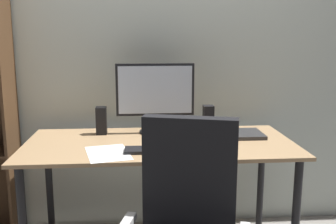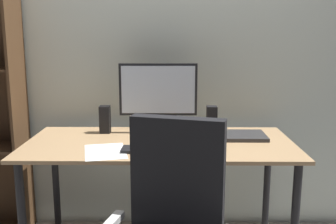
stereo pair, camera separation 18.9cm
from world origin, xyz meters
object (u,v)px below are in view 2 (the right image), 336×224
at_px(desk, 160,156).
at_px(laptop, 238,136).
at_px(mouse, 195,148).
at_px(coffee_mug, 181,135).
at_px(monitor, 158,94).
at_px(speaker_right, 212,120).
at_px(speaker_left, 105,119).
at_px(keyboard, 149,150).

xyz_separation_m(desk, laptop, (0.47, 0.10, 0.10)).
distance_m(mouse, coffee_mug, 0.16).
height_order(monitor, speaker_right, monitor).
relative_size(mouse, coffee_mug, 0.94).
distance_m(coffee_mug, speaker_right, 0.32).
distance_m(coffee_mug, laptop, 0.38).
distance_m(speaker_left, speaker_right, 0.67).
relative_size(coffee_mug, speaker_right, 0.60).
relative_size(speaker_left, speaker_right, 1.00).
xyz_separation_m(desk, speaker_left, (-0.35, 0.21, 0.17)).
relative_size(monitor, laptop, 1.50).
height_order(laptop, speaker_left, speaker_left).
xyz_separation_m(monitor, speaker_right, (0.33, -0.01, -0.16)).
bearing_deg(coffee_mug, keyboard, -138.54).
bearing_deg(keyboard, laptop, 30.48).
xyz_separation_m(desk, mouse, (0.19, -0.17, 0.10)).
xyz_separation_m(mouse, coffee_mug, (-0.07, 0.13, 0.03)).
relative_size(keyboard, speaker_left, 1.71).
bearing_deg(desk, speaker_right, 33.08).
height_order(monitor, mouse, monitor).
bearing_deg(mouse, speaker_left, 141.03).
relative_size(desk, keyboard, 5.30).
xyz_separation_m(keyboard, mouse, (0.24, 0.02, 0.01)).
bearing_deg(speaker_left, keyboard, -53.18).
relative_size(desk, speaker_right, 9.04).
bearing_deg(speaker_right, coffee_mug, -128.81).
height_order(desk, coffee_mug, coffee_mug).
bearing_deg(monitor, mouse, -62.11).
xyz_separation_m(coffee_mug, laptop, (0.35, 0.14, -0.04)).
height_order(mouse, laptop, mouse).
distance_m(laptop, speaker_left, 0.83).
relative_size(keyboard, coffee_mug, 2.83).
height_order(keyboard, speaker_right, speaker_right).
height_order(speaker_left, speaker_right, same).
height_order(desk, speaker_right, speaker_right).
bearing_deg(monitor, speaker_left, -178.64).
bearing_deg(speaker_right, monitor, 178.64).
bearing_deg(coffee_mug, speaker_left, 152.21).
xyz_separation_m(monitor, laptop, (0.48, -0.12, -0.23)).
relative_size(laptop, speaker_left, 1.88).
bearing_deg(speaker_left, coffee_mug, -27.79).
distance_m(keyboard, speaker_right, 0.55).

